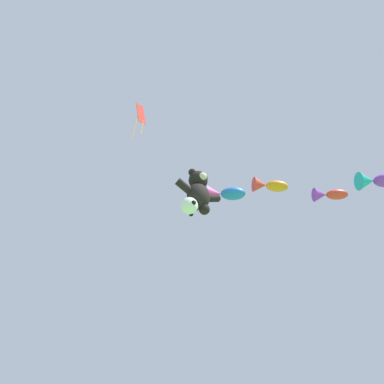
{
  "coord_description": "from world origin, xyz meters",
  "views": [
    {
      "loc": [
        -3.76,
        -2.47,
        1.08
      ],
      "look_at": [
        1.59,
        6.04,
        10.08
      ],
      "focal_mm": 28.0,
      "sensor_mm": 36.0,
      "label": 1
    }
  ],
  "objects": [
    {
      "name": "teddy_bear_kite",
      "position": [
        1.87,
        5.94,
        10.21
      ],
      "size": [
        2.37,
        1.04,
        2.4
      ],
      "color": "black"
    },
    {
      "name": "fish_kite_crimson",
      "position": [
        8.39,
        3.59,
        11.29
      ],
      "size": [
        1.81,
        1.5,
        0.73
      ],
      "color": "red"
    },
    {
      "name": "soccer_ball_kite",
      "position": [
        1.28,
        5.74,
        8.92
      ],
      "size": [
        0.81,
        0.81,
        0.74
      ],
      "color": "white"
    },
    {
      "name": "fish_kite_cobalt",
      "position": [
        3.97,
        6.69,
        11.58
      ],
      "size": [
        2.17,
        1.84,
        0.95
      ],
      "color": "blue"
    },
    {
      "name": "fish_kite_tangerine",
      "position": [
        5.98,
        5.29,
        12.08
      ],
      "size": [
        2.04,
        1.49,
        0.82
      ],
      "color": "orange"
    },
    {
      "name": "diamond_kite",
      "position": [
        -1.16,
        6.91,
        15.02
      ],
      "size": [
        1.06,
        0.99,
        2.97
      ],
      "color": "red"
    },
    {
      "name": "fish_kite_violet",
      "position": [
        10.55,
        1.96,
        12.07
      ],
      "size": [
        2.3,
        1.99,
        1.0
      ],
      "color": "purple"
    }
  ]
}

